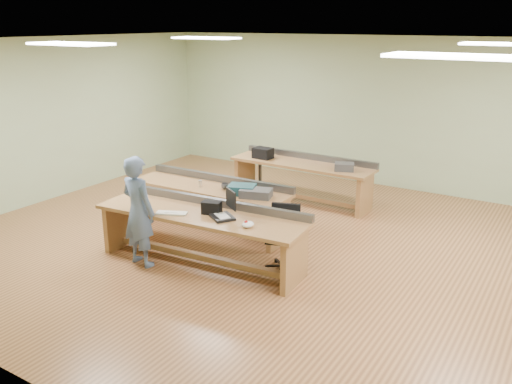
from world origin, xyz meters
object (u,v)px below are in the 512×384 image
at_px(workbench_mid, 211,198).
at_px(parts_bin_grey, 256,193).
at_px(workbench_back, 302,173).
at_px(task_chair, 283,246).
at_px(person, 139,211).
at_px(camera_bag, 212,207).
at_px(drinks_can, 200,183).
at_px(workbench_front, 202,225).
at_px(mug, 225,186).
at_px(laptop_base, 222,217).
at_px(parts_bin_teal, 242,189).

relative_size(workbench_mid, parts_bin_grey, 5.94).
xyz_separation_m(workbench_back, task_chair, (1.13, -2.74, -0.23)).
xyz_separation_m(person, camera_bag, (0.85, 0.53, 0.06)).
relative_size(workbench_back, camera_bag, 10.73).
relative_size(workbench_back, drinks_can, 25.74).
xyz_separation_m(workbench_front, camera_bag, (0.15, 0.04, 0.28)).
bearing_deg(camera_bag, mug, 98.51).
distance_m(workbench_back, mug, 2.16).
relative_size(person, parts_bin_grey, 3.40).
bearing_deg(workbench_back, workbench_mid, -104.00).
relative_size(laptop_base, parts_bin_grey, 0.71).
bearing_deg(workbench_mid, workbench_back, 74.04).
xyz_separation_m(workbench_mid, mug, (0.29, -0.02, 0.24)).
distance_m(workbench_mid, camera_bag, 1.33).
relative_size(workbench_mid, workbench_back, 0.99).
distance_m(workbench_mid, person, 1.58).
bearing_deg(person, laptop_base, -150.47).
bearing_deg(workbench_front, parts_bin_teal, 84.88).
xyz_separation_m(mug, drinks_can, (-0.41, -0.10, 0.01)).
bearing_deg(laptop_base, workbench_front, -152.94).
distance_m(workbench_back, parts_bin_grey, 2.27).
xyz_separation_m(workbench_mid, laptop_base, (1.02, -1.11, 0.21)).
height_order(task_chair, parts_bin_grey, task_chair).
xyz_separation_m(workbench_mid, parts_bin_grey, (0.92, -0.10, 0.26)).
distance_m(laptop_base, drinks_can, 1.51).
bearing_deg(parts_bin_teal, camera_bag, -81.87).
relative_size(mug, drinks_can, 1.11).
distance_m(person, laptop_base, 1.17).
bearing_deg(workbench_back, parts_bin_grey, -80.08).
bearing_deg(workbench_back, laptop_base, -81.17).
xyz_separation_m(laptop_base, task_chair, (0.66, 0.49, -0.44)).
relative_size(workbench_back, parts_bin_teal, 6.84).
xyz_separation_m(workbench_mid, person, (-0.07, -1.56, 0.23)).
bearing_deg(task_chair, mug, 137.66).
height_order(person, parts_bin_teal, person).
bearing_deg(laptop_base, parts_bin_grey, 129.08).
bearing_deg(person, task_chair, -144.58).
xyz_separation_m(camera_bag, parts_bin_grey, (0.13, 0.93, -0.02)).
bearing_deg(mug, parts_bin_grey, -7.84).
xyz_separation_m(task_chair, mug, (-1.39, 0.60, 0.47)).
distance_m(camera_bag, parts_bin_teal, 0.96).
height_order(parts_bin_teal, mug, parts_bin_teal).
height_order(person, parts_bin_grey, person).
height_order(workbench_mid, mug, workbench_mid).
height_order(person, camera_bag, person).
relative_size(workbench_mid, task_chair, 3.07).
xyz_separation_m(workbench_back, camera_bag, (0.24, -3.15, 0.28)).
height_order(workbench_mid, drinks_can, workbench_mid).
bearing_deg(mug, camera_bag, -63.97).
bearing_deg(camera_bag, workbench_back, 76.80).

